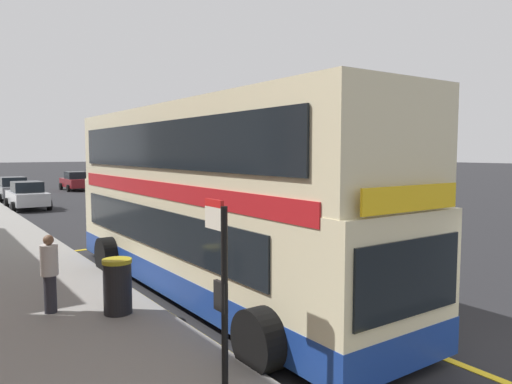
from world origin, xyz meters
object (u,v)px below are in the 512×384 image
Objects in this scene: double_decker_bus at (207,206)px; parked_car_grey_across at (13,189)px; bus_stop_sign at (221,279)px; parked_car_maroon_kerbside at (76,181)px; parked_car_silver_behind at (27,195)px; litter_bin at (118,286)px; pedestrian_waiting_near_sign at (50,271)px.

double_decker_bus is 2.74× the size of parked_car_grey_across.
parked_car_maroon_kerbside is at bearing 78.43° from bus_stop_sign.
parked_car_grey_across is at bearing 90.96° from double_decker_bus.
parked_car_silver_behind is at bearing 85.95° from bus_stop_sign.
bus_stop_sign reaches higher than parked_car_grey_across.
bus_stop_sign is 38.38m from parked_car_maroon_kerbside.
parked_car_grey_across reaches higher than litter_bin.
double_decker_bus reaches higher than pedestrian_waiting_near_sign.
bus_stop_sign is (-2.31, -4.52, -0.39)m from double_decker_bus.
parked_car_grey_across is 26.72m from pedestrian_waiting_near_sign.
parked_car_grey_across is 3.83× the size of litter_bin.
parked_car_maroon_kerbside is at bearing 76.99° from litter_bin.
parked_car_maroon_kerbside is at bearing 48.41° from parked_car_grey_across.
double_decker_bus is at bearing -88.22° from parked_car_grey_across.
double_decker_bus is 3.67m from pedestrian_waiting_near_sign.
double_decker_bus is 2.74× the size of parked_car_silver_behind.
pedestrian_waiting_near_sign is at bearing -103.76° from parked_car_maroon_kerbside.
litter_bin is (1.09, -0.81, -0.30)m from pedestrian_waiting_near_sign.
parked_car_silver_behind is 20.67m from pedestrian_waiting_near_sign.
parked_car_grey_across is 1.00× the size of parked_car_silver_behind.
bus_stop_sign is 2.35× the size of litter_bin.
parked_car_maroon_kerbside is 8.64m from parked_car_grey_across.
bus_stop_sign is at bearing -88.51° from litter_bin.
parked_car_grey_across is (-0.45, 26.69, -1.27)m from double_decker_bus.
bus_stop_sign is at bearing -75.67° from pedestrian_waiting_near_sign.
pedestrian_waiting_near_sign is at bearing -100.55° from parked_car_silver_behind.
litter_bin is at bearing 91.49° from bus_stop_sign.
pedestrian_waiting_near_sign is at bearing -95.76° from parked_car_grey_across.
double_decker_bus is 20.65m from parked_car_silver_behind.
double_decker_bus is at bearing -2.45° from pedestrian_waiting_near_sign.
double_decker_bus reaches higher than bus_stop_sign.
parked_car_maroon_kerbside is 1.00× the size of parked_car_silver_behind.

